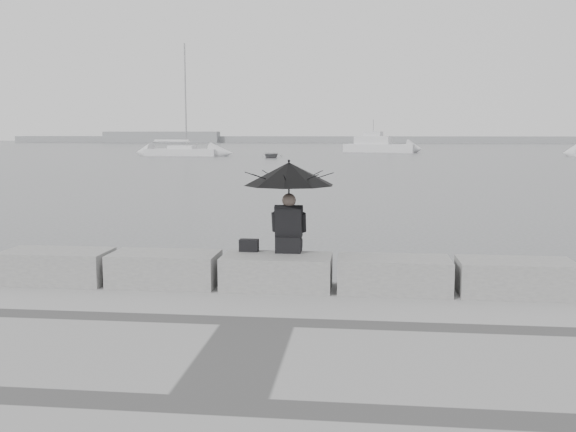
# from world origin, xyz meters

# --- Properties ---
(ground) EXTENTS (360.00, 360.00, 0.00)m
(ground) POSITION_xyz_m (0.00, 0.00, 0.00)
(ground) COLOR #484B4D
(ground) RESTS_ON ground
(stone_block_far_left) EXTENTS (1.60, 0.80, 0.50)m
(stone_block_far_left) POSITION_xyz_m (-3.40, -0.45, 0.75)
(stone_block_far_left) COLOR slate
(stone_block_far_left) RESTS_ON promenade
(stone_block_left) EXTENTS (1.60, 0.80, 0.50)m
(stone_block_left) POSITION_xyz_m (-1.70, -0.45, 0.75)
(stone_block_left) COLOR slate
(stone_block_left) RESTS_ON promenade
(stone_block_centre) EXTENTS (1.60, 0.80, 0.50)m
(stone_block_centre) POSITION_xyz_m (0.00, -0.45, 0.75)
(stone_block_centre) COLOR slate
(stone_block_centre) RESTS_ON promenade
(stone_block_right) EXTENTS (1.60, 0.80, 0.50)m
(stone_block_right) POSITION_xyz_m (1.70, -0.45, 0.75)
(stone_block_right) COLOR slate
(stone_block_right) RESTS_ON promenade
(stone_block_far_right) EXTENTS (1.60, 0.80, 0.50)m
(stone_block_far_right) POSITION_xyz_m (3.40, -0.45, 0.75)
(stone_block_far_right) COLOR slate
(stone_block_far_right) RESTS_ON promenade
(seated_person) EXTENTS (1.37, 1.37, 1.39)m
(seated_person) POSITION_xyz_m (0.14, -0.14, 2.04)
(seated_person) COLOR black
(seated_person) RESTS_ON stone_block_centre
(bag) EXTENTS (0.29, 0.16, 0.18)m
(bag) POSITION_xyz_m (-0.46, -0.17, 1.09)
(bag) COLOR black
(bag) RESTS_ON stone_block_centre
(distant_landmass) EXTENTS (180.00, 8.00, 2.80)m
(distant_landmass) POSITION_xyz_m (-8.14, 154.51, 0.90)
(distant_landmass) COLOR gray
(distant_landmass) RESTS_ON ground
(sailboat_left) EXTENTS (8.95, 3.54, 12.90)m
(sailboat_left) POSITION_xyz_m (-19.54, 63.65, 0.51)
(sailboat_left) COLOR silver
(sailboat_left) RESTS_ON ground
(motor_cruiser) EXTENTS (9.99, 5.37, 4.50)m
(motor_cruiser) POSITION_xyz_m (3.74, 78.85, 0.89)
(motor_cruiser) COLOR silver
(motor_cruiser) RESTS_ON ground
(dinghy) EXTENTS (3.45, 1.56, 0.58)m
(dinghy) POSITION_xyz_m (-8.47, 59.28, 0.29)
(dinghy) COLOR gray
(dinghy) RESTS_ON ground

